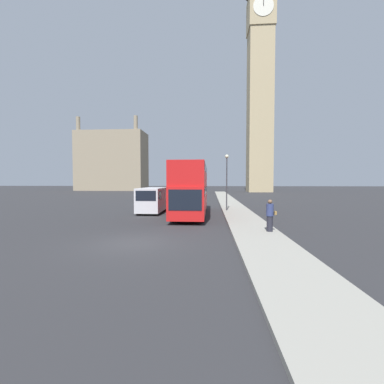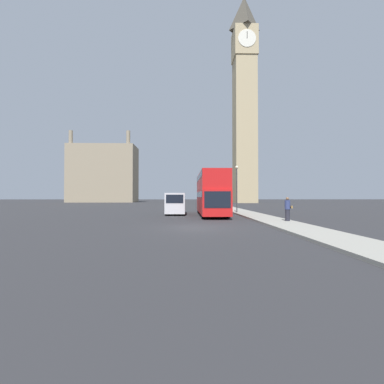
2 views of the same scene
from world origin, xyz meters
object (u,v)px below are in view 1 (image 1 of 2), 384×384
object	(u,v)px
pedestrian	(270,216)
street_lamp	(227,174)
white_van	(152,199)
clock_tower	(260,74)
red_double_decker_bus	(191,187)

from	to	relation	value
pedestrian	street_lamp	bearing A→B (deg)	99.64
white_van	street_lamp	distance (m)	7.68
pedestrian	white_van	bearing A→B (deg)	133.72
pedestrian	street_lamp	distance (m)	11.09
pedestrian	clock_tower	bearing A→B (deg)	80.09
clock_tower	white_van	world-z (taller)	clock_tower
pedestrian	red_double_decker_bus	bearing A→B (deg)	122.62
white_van	pedestrian	xyz separation A→B (m)	(8.96, -9.37, -0.22)
clock_tower	white_van	size ratio (longest dim) A/B	12.24
clock_tower	pedestrian	distance (m)	68.45
clock_tower	pedestrian	world-z (taller)	clock_tower
red_double_decker_bus	pedestrian	world-z (taller)	red_double_decker_bus
street_lamp	red_double_decker_bus	bearing A→B (deg)	-141.43
white_van	pedestrian	world-z (taller)	white_van
white_van	pedestrian	size ratio (longest dim) A/B	2.90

